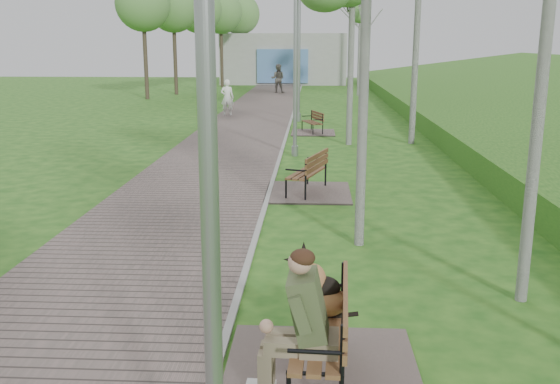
{
  "coord_description": "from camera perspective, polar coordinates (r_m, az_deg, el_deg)",
  "views": [
    {
      "loc": [
        0.98,
        -1.19,
        3.34
      ],
      "look_at": [
        0.51,
        7.58,
        1.22
      ],
      "focal_mm": 40.0,
      "sensor_mm": 36.0,
      "label": 1
    }
  ],
  "objects": [
    {
      "name": "walkway",
      "position": [
        23.09,
        -3.75,
        5.26
      ],
      "size": [
        3.5,
        67.0,
        0.04
      ],
      "primitive_type": "cube",
      "color": "#61544E",
      "rests_on": "ground"
    },
    {
      "name": "bench_second",
      "position": [
        14.1,
        2.46,
        0.74
      ],
      "size": [
        1.9,
        2.11,
        1.17
      ],
      "color": "#61544E",
      "rests_on": "ground"
    },
    {
      "name": "lamp_post_third",
      "position": [
        26.91,
        1.73,
        12.36
      ],
      "size": [
        0.23,
        0.23,
        5.95
      ],
      "color": "gray",
      "rests_on": "ground"
    },
    {
      "name": "bench_third",
      "position": [
        23.57,
        2.97,
        5.84
      ],
      "size": [
        1.62,
        1.8,
        0.99
      ],
      "color": "#61544E",
      "rests_on": "ground"
    },
    {
      "name": "pedestrian_near",
      "position": [
        29.17,
        -4.84,
        8.59
      ],
      "size": [
        0.64,
        0.45,
        1.68
      ],
      "primitive_type": "imported",
      "rotation": [
        0.0,
        0.0,
        3.06
      ],
      "color": "white",
      "rests_on": "ground"
    },
    {
      "name": "building_north",
      "position": [
        52.24,
        0.38,
        12.08
      ],
      "size": [
        10.0,
        5.2,
        4.0
      ],
      "color": "#9E9E99",
      "rests_on": "ground"
    },
    {
      "name": "kerb",
      "position": [
        22.95,
        0.61,
        5.25
      ],
      "size": [
        0.1,
        67.0,
        0.05
      ],
      "primitive_type": "cube",
      "color": "#999993",
      "rests_on": "ground"
    },
    {
      "name": "bench_main",
      "position": [
        6.36,
        2.99,
        -13.06
      ],
      "size": [
        2.0,
        2.23,
        1.75
      ],
      "color": "#61544E",
      "rests_on": "ground"
    },
    {
      "name": "pedestrian_far",
      "position": [
        42.32,
        -0.2,
        10.33
      ],
      "size": [
        0.98,
        0.79,
        1.91
      ],
      "primitive_type": "imported",
      "rotation": [
        0.0,
        0.0,
        3.06
      ],
      "color": "slate",
      "rests_on": "ground"
    },
    {
      "name": "lamp_post_second",
      "position": [
        18.52,
        1.41,
        10.79
      ],
      "size": [
        0.2,
        0.2,
        5.24
      ],
      "color": "gray",
      "rests_on": "ground"
    },
    {
      "name": "lamp_post_near",
      "position": [
        3.72,
        -6.4,
        -2.93
      ],
      "size": [
        0.19,
        0.19,
        4.9
      ],
      "color": "gray",
      "rests_on": "ground"
    }
  ]
}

